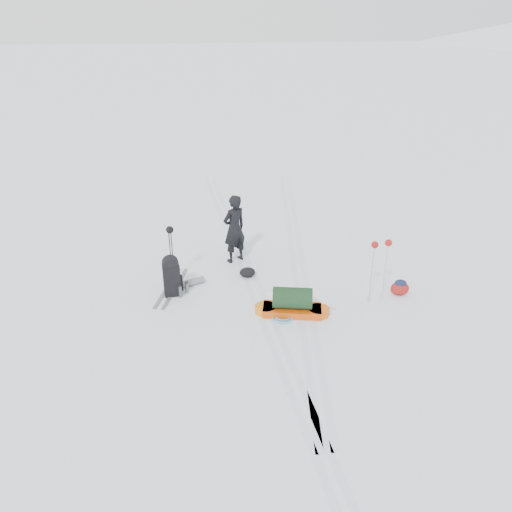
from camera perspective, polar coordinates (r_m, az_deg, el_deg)
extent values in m
plane|color=white|center=(11.81, -0.05, -4.02)|extent=(200.00, 200.00, 0.00)
cube|color=silver|center=(11.79, -0.63, -4.05)|extent=(1.40, 17.97, 0.01)
cube|color=silver|center=(11.82, 0.52, -3.97)|extent=(1.40, 17.97, 0.01)
cube|color=silver|center=(13.74, 4.13, 0.54)|extent=(2.09, 13.88, 0.01)
cube|color=silver|center=(13.79, 5.10, 0.59)|extent=(2.09, 13.88, 0.01)
imported|color=black|center=(12.84, -2.50, 3.12)|extent=(0.79, 0.72, 1.82)
cube|color=#CA470B|center=(10.97, 4.14, -6.20)|extent=(1.35, 0.79, 0.16)
cylinder|color=#E55D0D|center=(10.98, 7.19, -6.31)|extent=(0.55, 0.55, 0.16)
cylinder|color=orange|center=(10.98, 1.09, -6.08)|extent=(0.55, 0.55, 0.16)
cylinder|color=black|center=(10.80, 4.19, -4.81)|extent=(0.93, 0.64, 0.46)
cube|color=black|center=(11.64, -9.60, -2.72)|extent=(0.41, 0.32, 0.77)
cylinder|color=black|center=(11.45, -9.75, -0.94)|extent=(0.40, 0.31, 0.37)
cube|color=black|center=(11.73, -8.61, -3.03)|extent=(0.11, 0.21, 0.33)
cylinder|color=slate|center=(12.11, -7.32, -2.97)|extent=(0.62, 0.38, 0.16)
cylinder|color=black|center=(12.13, -9.73, 0.04)|extent=(0.02, 0.02, 1.34)
cylinder|color=black|center=(12.06, -9.49, -0.10)|extent=(0.02, 0.02, 1.34)
torus|color=black|center=(12.39, -9.54, -2.31)|extent=(0.10, 0.10, 0.01)
torus|color=black|center=(12.32, -9.30, -2.45)|extent=(0.10, 0.10, 0.01)
sphere|color=black|center=(11.81, -9.84, 2.97)|extent=(0.18, 0.18, 0.18)
cylinder|color=#B4B6BB|center=(11.30, 13.05, -2.12)|extent=(0.03, 0.03, 1.43)
cylinder|color=silver|center=(11.46, 14.49, -1.86)|extent=(0.03, 0.03, 1.43)
torus|color=#A5A7AC|center=(11.59, 12.75, -4.75)|extent=(0.13, 0.13, 0.01)
torus|color=silver|center=(11.75, 14.17, -4.46)|extent=(0.13, 0.13, 0.01)
sphere|color=maroon|center=(10.98, 13.44, 1.25)|extent=(0.15, 0.15, 0.15)
sphere|color=maroon|center=(11.14, 14.91, 1.47)|extent=(0.15, 0.15, 0.15)
cube|color=gray|center=(12.07, -9.20, -3.62)|extent=(0.62, 1.88, 0.02)
cube|color=gray|center=(12.12, -10.08, -3.55)|extent=(0.62, 1.88, 0.02)
cube|color=black|center=(12.05, -9.22, -3.48)|extent=(0.13, 0.21, 0.05)
cube|color=black|center=(12.11, -10.09, -3.40)|extent=(0.13, 0.21, 0.05)
cube|color=white|center=(11.40, 4.93, -5.29)|extent=(1.32, 1.14, 0.01)
cube|color=#B9BCC0|center=(11.53, 5.32, -4.92)|extent=(1.32, 1.14, 0.01)
cube|color=black|center=(11.38, 4.93, -5.16)|extent=(0.17, 0.16, 0.05)
cube|color=black|center=(11.51, 5.33, -4.79)|extent=(0.17, 0.16, 0.05)
torus|color=#52A8C8|center=(10.81, 3.02, -7.03)|extent=(0.54, 0.54, 0.05)
torus|color=#5387CB|center=(10.84, 3.12, -6.87)|extent=(0.43, 0.43, 0.04)
ellipsoid|color=maroon|center=(12.07, 16.11, -3.57)|extent=(0.55, 0.51, 0.31)
ellipsoid|color=#111A33|center=(12.00, 16.19, -2.99)|extent=(0.35, 0.34, 0.15)
cylinder|color=#58595F|center=(11.64, -8.66, -4.06)|extent=(0.08, 0.08, 0.28)
cylinder|color=slate|center=(11.79, -7.91, -3.62)|extent=(0.08, 0.08, 0.26)
cylinder|color=black|center=(11.56, -8.71, -3.39)|extent=(0.07, 0.07, 0.03)
cylinder|color=black|center=(11.72, -7.96, -3.01)|extent=(0.07, 0.07, 0.03)
ellipsoid|color=black|center=(12.36, -0.99, -1.88)|extent=(0.48, 0.43, 0.25)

